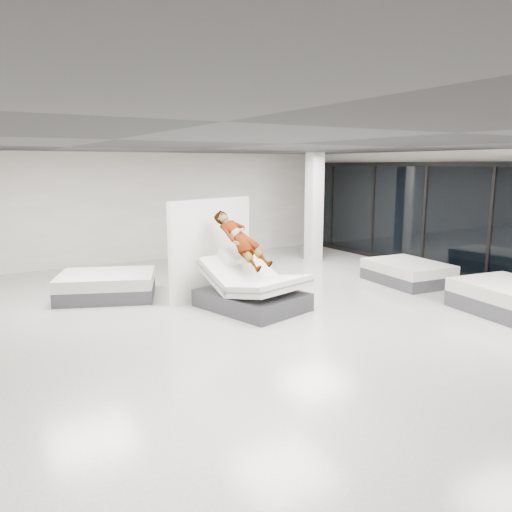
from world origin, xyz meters
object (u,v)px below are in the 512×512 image
Objects in this scene: remote at (261,258)px; column at (314,207)px; divider_panel at (212,248)px; flat_bed_right_far at (408,273)px; flat_bed_left_far at (107,286)px; hero_bed at (252,291)px; person at (241,248)px.

column is at bearing 26.70° from remote.
flat_bed_right_far is (4.63, -1.30, -0.81)m from divider_panel.
remote is 3.48m from flat_bed_left_far.
column is at bearing 7.64° from divider_panel.
flat_bed_right_far is at bearing -86.73° from column.
remote reaches higher than flat_bed_left_far.
divider_panel is at bearing -25.92° from flat_bed_left_far.
divider_panel is 1.17× the size of flat_bed_right_far.
divider_panel reaches higher than remote.
column is (6.47, 1.25, 1.33)m from flat_bed_left_far.
divider_panel is 0.73× the size of column.
column reaches higher than hero_bed.
divider_panel is 2.41m from flat_bed_left_far.
person reaches higher than remote.
hero_bed is 1.15× the size of flat_bed_right_far.
flat_bed_left_far is (-2.23, 1.99, -0.92)m from person.
person is 3.12m from flat_bed_left_far.
hero_bed is at bearing 169.97° from remote.
column is at bearing 22.27° from person.
person is at bearing -98.68° from divider_panel.
hero_bed is 1.44× the size of person.
flat_bed_left_far is at bearing 134.83° from divider_panel.
divider_panel is at bearing 85.49° from person.
column reaches higher than person.
divider_panel is 0.98× the size of flat_bed_left_far.
person reaches higher than flat_bed_right_far.
flat_bed_left_far is at bearing 161.01° from flat_bed_right_far.
person is at bearing 105.09° from hero_bed.
divider_panel is at bearing -153.11° from column.
hero_bed is 0.68m from remote.
flat_bed_left_far is at bearing 123.21° from person.
divider_panel is 4.99m from column.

